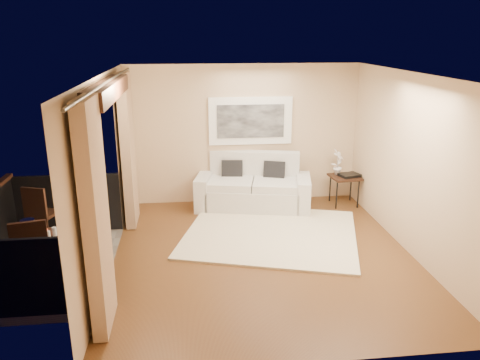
{
  "coord_description": "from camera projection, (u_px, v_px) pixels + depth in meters",
  "views": [
    {
      "loc": [
        -1.09,
        -6.41,
        3.24
      ],
      "look_at": [
        -0.3,
        0.51,
        1.05
      ],
      "focal_mm": 35.0,
      "sensor_mm": 36.0,
      "label": 1
    }
  ],
  "objects": [
    {
      "name": "rug",
      "position": [
        271.0,
        233.0,
        7.87
      ],
      "size": [
        3.39,
        3.15,
        0.04
      ],
      "primitive_type": "cube",
      "rotation": [
        0.0,
        0.0,
        -0.29
      ],
      "color": "beige",
      "rests_on": "floor"
    },
    {
      "name": "floor",
      "position": [
        263.0,
        255.0,
        7.16
      ],
      "size": [
        5.0,
        5.0,
        0.0
      ],
      "primitive_type": "plane",
      "color": "brown",
      "rests_on": "ground"
    },
    {
      "name": "room_shell",
      "position": [
        107.0,
        90.0,
        6.17
      ],
      "size": [
        5.0,
        6.4,
        5.0
      ],
      "color": "white",
      "rests_on": "ground"
    },
    {
      "name": "balcony_chair_far",
      "position": [
        39.0,
        210.0,
        7.48
      ],
      "size": [
        0.51,
        0.52,
        0.94
      ],
      "rotation": [
        0.0,
        0.0,
        2.81
      ],
      "color": "black",
      "rests_on": "balcony"
    },
    {
      "name": "candle",
      "position": [
        46.0,
        232.0,
        6.14
      ],
      "size": [
        0.06,
        0.06,
        0.07
      ],
      "primitive_type": "cylinder",
      "color": "#F93916",
      "rests_on": "bistro_table"
    },
    {
      "name": "curtains",
      "position": [
        116.0,
        176.0,
        6.53
      ],
      "size": [
        0.16,
        4.8,
        2.64
      ],
      "color": "tan",
      "rests_on": "ground"
    },
    {
      "name": "sofa",
      "position": [
        253.0,
        188.0,
        9.06
      ],
      "size": [
        2.3,
        1.35,
        1.04
      ],
      "rotation": [
        0.0,
        0.0,
        -0.21
      ],
      "color": "silver",
      "rests_on": "floor"
    },
    {
      "name": "artwork",
      "position": [
        251.0,
        121.0,
        9.03
      ],
      "size": [
        1.62,
        0.07,
        0.92
      ],
      "color": "white",
      "rests_on": "room_shell"
    },
    {
      "name": "orchid",
      "position": [
        338.0,
        162.0,
        9.1
      ],
      "size": [
        0.32,
        0.32,
        0.51
      ],
      "primitive_type": "imported",
      "rotation": [
        0.0,
        0.0,
        0.84
      ],
      "color": "white",
      "rests_on": "side_table"
    },
    {
      "name": "side_table",
      "position": [
        345.0,
        179.0,
        9.11
      ],
      "size": [
        0.59,
        0.59,
        0.58
      ],
      "rotation": [
        0.0,
        0.0,
        0.12
      ],
      "color": "black",
      "rests_on": "floor"
    },
    {
      "name": "balcony_chair_near",
      "position": [
        31.0,
        256.0,
        5.8
      ],
      "size": [
        0.53,
        0.53,
        1.02
      ],
      "rotation": [
        0.0,
        0.0,
        0.23
      ],
      "color": "black",
      "rests_on": "balcony"
    },
    {
      "name": "balcony",
      "position": [
        38.0,
        255.0,
        6.75
      ],
      "size": [
        1.81,
        2.6,
        1.17
      ],
      "color": "#605B56",
      "rests_on": "ground"
    },
    {
      "name": "tray",
      "position": [
        350.0,
        175.0,
        9.07
      ],
      "size": [
        0.45,
        0.38,
        0.05
      ],
      "primitive_type": "cube",
      "rotation": [
        0.0,
        0.0,
        0.3
      ],
      "color": "black",
      "rests_on": "side_table"
    },
    {
      "name": "glass_a",
      "position": [
        48.0,
        235.0,
        5.97
      ],
      "size": [
        0.06,
        0.06,
        0.12
      ],
      "primitive_type": "cylinder",
      "color": "white",
      "rests_on": "bistro_table"
    },
    {
      "name": "glass_b",
      "position": [
        54.0,
        232.0,
        6.08
      ],
      "size": [
        0.06,
        0.06,
        0.12
      ],
      "primitive_type": "cylinder",
      "color": "silver",
      "rests_on": "bistro_table"
    },
    {
      "name": "bistro_table",
      "position": [
        42.0,
        243.0,
        6.08
      ],
      "size": [
        0.74,
        0.74,
        0.71
      ],
      "rotation": [
        0.0,
        0.0,
        0.26
      ],
      "color": "black",
      "rests_on": "balcony"
    },
    {
      "name": "vase",
      "position": [
        33.0,
        236.0,
        5.88
      ],
      "size": [
        0.04,
        0.04,
        0.18
      ],
      "primitive_type": "cylinder",
      "color": "white",
      "rests_on": "bistro_table"
    },
    {
      "name": "ice_bucket",
      "position": [
        28.0,
        227.0,
        6.13
      ],
      "size": [
        0.18,
        0.18,
        0.2
      ],
      "primitive_type": "cylinder",
      "color": "white",
      "rests_on": "bistro_table"
    }
  ]
}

